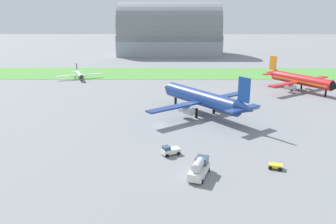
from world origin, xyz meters
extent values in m
plane|color=gray|center=(0.00, 0.00, 0.00)|extent=(600.00, 600.00, 0.00)
cube|color=#549342|center=(0.00, 70.65, 0.04)|extent=(360.00, 28.00, 0.08)
cylinder|color=red|center=(48.22, 37.35, 4.00)|extent=(16.02, 20.92, 3.52)
cone|color=black|center=(55.51, 26.84, 4.00)|extent=(4.65, 4.59, 3.45)
cone|color=red|center=(40.56, 48.38, 4.44)|extent=(5.15, 5.48, 3.17)
cube|color=orange|center=(48.22, 37.35, 3.73)|extent=(15.35, 19.90, 0.49)
cube|color=red|center=(54.16, 42.25, 3.38)|extent=(13.88, 10.59, 0.35)
cube|color=red|center=(41.55, 33.50, 3.38)|extent=(13.88, 10.59, 0.35)
cylinder|color=#B7BABF|center=(51.89, 40.68, 2.12)|extent=(3.78, 4.25, 1.93)
cylinder|color=#B7BABF|center=(43.82, 35.07, 2.12)|extent=(3.78, 4.25, 1.93)
cube|color=orange|center=(40.93, 47.86, 8.31)|extent=(1.99, 2.60, 5.12)
cube|color=red|center=(42.77, 49.13, 4.35)|extent=(4.77, 4.13, 0.28)
cube|color=red|center=(39.09, 46.58, 4.35)|extent=(4.77, 4.13, 0.28)
cylinder|color=black|center=(53.69, 29.47, 1.12)|extent=(0.63, 0.63, 2.24)
cylinder|color=black|center=(49.58, 40.24, 1.12)|extent=(0.63, 0.63, 2.24)
cylinder|color=black|center=(45.04, 37.09, 1.12)|extent=(0.63, 0.63, 2.24)
cylinder|color=silver|center=(-34.55, 57.60, 1.99)|extent=(5.99, 11.70, 1.66)
cone|color=black|center=(-32.07, 51.45, 1.99)|extent=(2.13, 2.14, 1.63)
cone|color=silver|center=(-37.15, 64.07, 2.20)|extent=(2.25, 2.71, 1.49)
cube|color=black|center=(-34.55, 57.60, 1.87)|extent=(5.78, 11.09, 0.23)
cube|color=silver|center=(-30.44, 59.61, 1.70)|extent=(8.90, 4.48, 0.17)
cube|color=silver|center=(-38.90, 56.21, 1.70)|extent=(8.90, 4.48, 0.17)
cylinder|color=#B7BABF|center=(-31.79, 58.57, 1.70)|extent=(0.99, 1.43, 0.53)
cylinder|color=#B7BABF|center=(-37.20, 56.39, 1.70)|extent=(0.99, 1.43, 0.53)
cube|color=black|center=(-37.02, 63.76, 4.15)|extent=(0.74, 1.46, 2.65)
cube|color=silver|center=(-35.94, 64.19, 2.16)|extent=(2.53, 1.79, 0.13)
cube|color=silver|center=(-38.10, 63.32, 2.16)|extent=(2.53, 1.79, 0.13)
cylinder|color=black|center=(-32.69, 52.99, 0.58)|extent=(0.30, 0.30, 1.16)
cylinder|color=black|center=(-33.33, 58.99, 0.58)|extent=(0.30, 0.30, 1.16)
cylinder|color=black|center=(-36.38, 57.76, 0.58)|extent=(0.30, 0.30, 1.16)
cylinder|color=navy|center=(11.12, 9.42, 4.64)|extent=(19.56, 23.67, 4.08)
cone|color=black|center=(2.05, 21.18, 4.64)|extent=(5.44, 5.38, 4.00)
cone|color=navy|center=(20.64, -2.93, 5.15)|extent=(6.09, 6.36, 3.68)
cube|color=#19479E|center=(11.12, 9.42, 4.34)|extent=(18.71, 22.54, 0.57)
cube|color=navy|center=(4.51, 3.39, 3.93)|extent=(15.70, 12.94, 0.41)
cube|color=navy|center=(18.63, 14.27, 3.93)|extent=(15.70, 12.94, 0.41)
cylinder|color=#B7BABF|center=(7.05, 5.35, 2.47)|extent=(4.50, 4.90, 2.25)
cylinder|color=#B7BABF|center=(16.09, 12.31, 2.47)|extent=(4.50, 4.90, 2.25)
cube|color=#19479E|center=(20.18, -2.34, 9.65)|extent=(2.43, 2.95, 5.94)
cube|color=navy|center=(18.12, -3.93, 5.05)|extent=(5.48, 4.94, 0.33)
cube|color=navy|center=(22.24, -0.76, 5.05)|extent=(5.48, 4.94, 0.33)
cylinder|color=black|center=(4.31, 18.24, 1.30)|extent=(0.74, 0.74, 2.60)
cylinder|color=black|center=(9.71, 5.99, 1.30)|extent=(0.74, 0.74, 2.60)
cylinder|color=black|center=(14.79, 9.91, 1.30)|extent=(0.74, 0.74, 2.60)
cube|color=yellow|center=(22.15, -24.45, 0.62)|extent=(2.76, 2.20, 0.55)
cylinder|color=black|center=(21.11, -24.88, 0.35)|extent=(0.74, 0.46, 0.70)
cylinder|color=black|center=(21.60, -23.47, 0.35)|extent=(0.74, 0.46, 0.70)
cylinder|color=black|center=(22.70, -25.43, 0.35)|extent=(0.74, 0.46, 0.70)
cylinder|color=black|center=(23.18, -24.01, 0.35)|extent=(0.74, 0.46, 0.70)
cube|color=white|center=(2.99, -18.23, 0.80)|extent=(4.02, 3.22, 0.90)
cube|color=#334C60|center=(2.09, -18.68, 1.60)|extent=(1.84, 1.93, 0.70)
cylinder|color=black|center=(2.27, -19.60, 0.35)|extent=(0.74, 0.54, 0.70)
cylinder|color=black|center=(1.46, -17.99, 0.35)|extent=(0.74, 0.54, 0.70)
cylinder|color=black|center=(4.52, -18.47, 0.35)|extent=(0.74, 0.54, 0.70)
cylinder|color=black|center=(3.72, -16.86, 0.35)|extent=(0.74, 0.54, 0.70)
cube|color=white|center=(7.93, -27.66, 1.05)|extent=(4.45, 6.93, 1.40)
cylinder|color=silver|center=(7.67, -28.39, 2.52)|extent=(2.65, 3.88, 1.54)
cube|color=#334C60|center=(8.54, -25.95, 2.35)|extent=(2.69, 2.88, 1.20)
cylinder|color=black|center=(7.56, -25.11, 0.35)|extent=(0.47, 0.74, 0.70)
cylinder|color=black|center=(9.82, -25.92, 0.35)|extent=(0.47, 0.74, 0.70)
cylinder|color=black|center=(6.03, -29.40, 0.35)|extent=(0.47, 0.74, 0.70)
cylinder|color=black|center=(8.29, -30.21, 0.35)|extent=(0.47, 0.74, 0.70)
cube|color=#9399A3|center=(1.66, 135.40, 6.23)|extent=(61.99, 28.17, 12.46)
cylinder|color=gray|center=(1.66, 135.40, 15.28)|extent=(60.75, 30.98, 30.98)
camera|label=1|loc=(3.12, -83.25, 28.50)|focal=37.60mm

